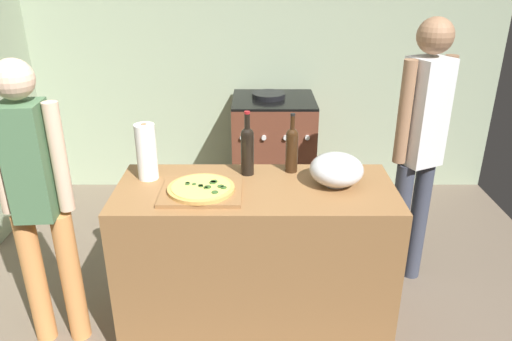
{
  "coord_description": "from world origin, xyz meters",
  "views": [
    {
      "loc": [
        0.06,
        -1.54,
        1.98
      ],
      "look_at": [
        0.06,
        0.81,
        0.95
      ],
      "focal_mm": 34.26,
      "sensor_mm": 36.0,
      "label": 1
    }
  ],
  "objects_px": {
    "paper_towel_roll": "(147,152)",
    "person_in_red": "(421,141)",
    "stove": "(273,152)",
    "pizza": "(202,188)",
    "wine_bottle_dark": "(292,148)",
    "mixing_bowl": "(337,170)",
    "wine_bottle_green": "(248,148)",
    "person_in_stripes": "(37,196)"
  },
  "relations": [
    {
      "from": "wine_bottle_green",
      "to": "person_in_red",
      "type": "bearing_deg",
      "value": 16.65
    },
    {
      "from": "pizza",
      "to": "mixing_bowl",
      "type": "distance_m",
      "value": 0.69
    },
    {
      "from": "paper_towel_roll",
      "to": "wine_bottle_dark",
      "type": "height_order",
      "value": "wine_bottle_dark"
    },
    {
      "from": "stove",
      "to": "person_in_stripes",
      "type": "distance_m",
      "value": 2.11
    },
    {
      "from": "paper_towel_roll",
      "to": "wine_bottle_dark",
      "type": "distance_m",
      "value": 0.77
    },
    {
      "from": "pizza",
      "to": "mixing_bowl",
      "type": "xyz_separation_m",
      "value": [
        0.68,
        0.11,
        0.05
      ]
    },
    {
      "from": "wine_bottle_dark",
      "to": "wine_bottle_green",
      "type": "relative_size",
      "value": 0.94
    },
    {
      "from": "pizza",
      "to": "stove",
      "type": "relative_size",
      "value": 0.34
    },
    {
      "from": "mixing_bowl",
      "to": "stove",
      "type": "bearing_deg",
      "value": 99.77
    },
    {
      "from": "wine_bottle_green",
      "to": "stove",
      "type": "relative_size",
      "value": 0.36
    },
    {
      "from": "person_in_stripes",
      "to": "wine_bottle_dark",
      "type": "bearing_deg",
      "value": 12.44
    },
    {
      "from": "paper_towel_roll",
      "to": "person_in_red",
      "type": "bearing_deg",
      "value": 13.12
    },
    {
      "from": "wine_bottle_dark",
      "to": "pizza",
      "type": "bearing_deg",
      "value": -148.9
    },
    {
      "from": "pizza",
      "to": "wine_bottle_dark",
      "type": "bearing_deg",
      "value": 31.1
    },
    {
      "from": "pizza",
      "to": "person_in_stripes",
      "type": "xyz_separation_m",
      "value": [
        -0.82,
        -0.0,
        -0.04
      ]
    },
    {
      "from": "mixing_bowl",
      "to": "wine_bottle_green",
      "type": "distance_m",
      "value": 0.48
    },
    {
      "from": "pizza",
      "to": "wine_bottle_dark",
      "type": "relative_size",
      "value": 1.01
    },
    {
      "from": "pizza",
      "to": "person_in_stripes",
      "type": "height_order",
      "value": "person_in_stripes"
    },
    {
      "from": "person_in_red",
      "to": "pizza",
      "type": "bearing_deg",
      "value": -156.22
    },
    {
      "from": "mixing_bowl",
      "to": "wine_bottle_green",
      "type": "relative_size",
      "value": 0.78
    },
    {
      "from": "wine_bottle_green",
      "to": "paper_towel_roll",
      "type": "bearing_deg",
      "value": -174.04
    },
    {
      "from": "wine_bottle_green",
      "to": "wine_bottle_dark",
      "type": "bearing_deg",
      "value": 8.53
    },
    {
      "from": "person_in_red",
      "to": "wine_bottle_green",
      "type": "bearing_deg",
      "value": -163.35
    },
    {
      "from": "mixing_bowl",
      "to": "wine_bottle_dark",
      "type": "height_order",
      "value": "wine_bottle_dark"
    },
    {
      "from": "stove",
      "to": "pizza",
      "type": "bearing_deg",
      "value": -104.01
    },
    {
      "from": "stove",
      "to": "person_in_red",
      "type": "bearing_deg",
      "value": -53.11
    },
    {
      "from": "mixing_bowl",
      "to": "person_in_red",
      "type": "distance_m",
      "value": 0.72
    },
    {
      "from": "wine_bottle_dark",
      "to": "stove",
      "type": "distance_m",
      "value": 1.49
    },
    {
      "from": "wine_bottle_green",
      "to": "person_in_red",
      "type": "distance_m",
      "value": 1.07
    },
    {
      "from": "wine_bottle_dark",
      "to": "person_in_red",
      "type": "distance_m",
      "value": 0.83
    },
    {
      "from": "wine_bottle_dark",
      "to": "person_in_stripes",
      "type": "bearing_deg",
      "value": -167.56
    },
    {
      "from": "pizza",
      "to": "person_in_red",
      "type": "height_order",
      "value": "person_in_red"
    },
    {
      "from": "wine_bottle_dark",
      "to": "stove",
      "type": "relative_size",
      "value": 0.34
    },
    {
      "from": "paper_towel_roll",
      "to": "wine_bottle_dark",
      "type": "xyz_separation_m",
      "value": [
        0.76,
        0.09,
        -0.01
      ]
    },
    {
      "from": "pizza",
      "to": "wine_bottle_green",
      "type": "xyz_separation_m",
      "value": [
        0.22,
        0.24,
        0.12
      ]
    },
    {
      "from": "wine_bottle_dark",
      "to": "stove",
      "type": "xyz_separation_m",
      "value": [
        -0.05,
        1.38,
        -0.57
      ]
    },
    {
      "from": "wine_bottle_dark",
      "to": "person_in_red",
      "type": "xyz_separation_m",
      "value": [
        0.78,
        0.27,
        -0.06
      ]
    },
    {
      "from": "paper_towel_roll",
      "to": "stove",
      "type": "distance_m",
      "value": 1.73
    },
    {
      "from": "stove",
      "to": "person_in_red",
      "type": "distance_m",
      "value": 1.48
    },
    {
      "from": "pizza",
      "to": "person_in_stripes",
      "type": "relative_size",
      "value": 0.21
    },
    {
      "from": "stove",
      "to": "mixing_bowl",
      "type": "bearing_deg",
      "value": -80.23
    },
    {
      "from": "paper_towel_roll",
      "to": "person_in_red",
      "type": "distance_m",
      "value": 1.59
    }
  ]
}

